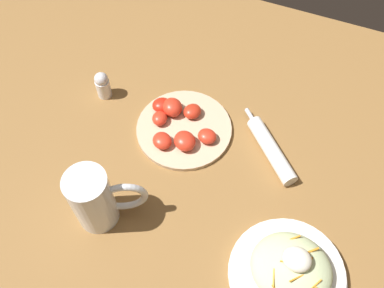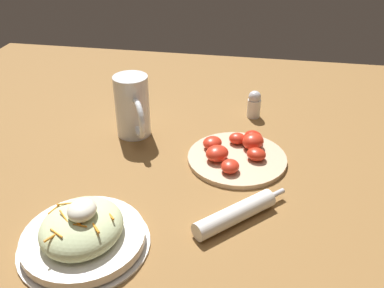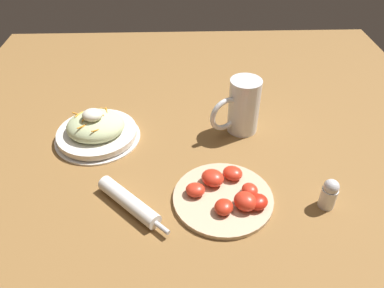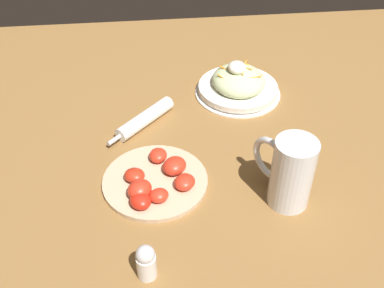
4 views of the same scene
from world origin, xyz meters
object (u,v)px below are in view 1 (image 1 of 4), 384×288
object	(u,v)px
beer_mug	(96,201)
salt_shaker	(103,85)
tomato_plate	(181,126)
napkin_roll	(271,149)
salad_plate	(290,270)

from	to	relation	value
beer_mug	salt_shaker	distance (m)	0.31
salt_shaker	beer_mug	bearing A→B (deg)	117.56
tomato_plate	napkin_roll	bearing A→B (deg)	-175.55
tomato_plate	salt_shaker	world-z (taller)	salt_shaker
beer_mug	napkin_roll	world-z (taller)	beer_mug
salad_plate	salt_shaker	xyz separation A→B (m)	(0.52, -0.25, 0.01)
beer_mug	napkin_roll	xyz separation A→B (m)	(-0.27, -0.27, -0.05)
salt_shaker	tomato_plate	bearing A→B (deg)	173.35
salad_plate	beer_mug	distance (m)	0.38
napkin_roll	salt_shaker	size ratio (longest dim) A/B	2.23
salt_shaker	salad_plate	bearing A→B (deg)	154.32
beer_mug	salt_shaker	bearing A→B (deg)	-62.44
beer_mug	tomato_plate	size ratio (longest dim) A/B	0.68
napkin_roll	beer_mug	bearing A→B (deg)	44.77
beer_mug	salt_shaker	size ratio (longest dim) A/B	2.06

